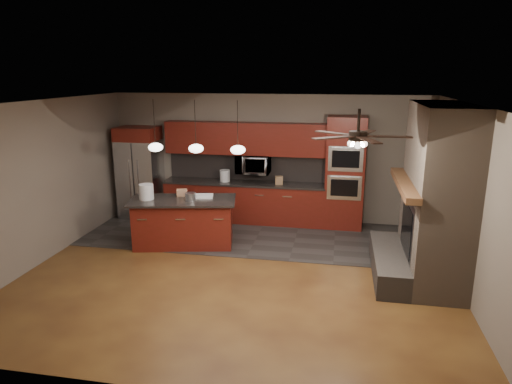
% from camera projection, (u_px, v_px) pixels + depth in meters
% --- Properties ---
extents(ground, '(7.00, 7.00, 0.00)m').
position_uv_depth(ground, '(239.00, 272.00, 7.64)').
color(ground, brown).
rests_on(ground, ground).
extents(ceiling, '(7.00, 6.00, 0.02)m').
position_uv_depth(ceiling, '(237.00, 103.00, 6.93)').
color(ceiling, white).
rests_on(ceiling, back_wall).
extents(back_wall, '(7.00, 0.02, 2.80)m').
position_uv_depth(back_wall, '(267.00, 158.00, 10.14)').
color(back_wall, '#746A5D').
rests_on(back_wall, ground).
extents(right_wall, '(0.02, 6.00, 2.80)m').
position_uv_depth(right_wall, '(471.00, 203.00, 6.67)').
color(right_wall, '#746A5D').
rests_on(right_wall, ground).
extents(left_wall, '(0.02, 6.00, 2.80)m').
position_uv_depth(left_wall, '(41.00, 182.00, 7.90)').
color(left_wall, '#746A5D').
rests_on(left_wall, ground).
extents(slate_tile_patch, '(7.00, 2.40, 0.01)m').
position_uv_depth(slate_tile_patch, '(258.00, 236.00, 9.35)').
color(slate_tile_patch, '#312E2C').
rests_on(slate_tile_patch, ground).
extents(fireplace_column, '(1.30, 2.10, 2.80)m').
position_uv_depth(fireplace_column, '(432.00, 201.00, 7.16)').
color(fireplace_column, '#786656').
rests_on(fireplace_column, ground).
extents(back_cabinetry, '(3.59, 0.64, 2.20)m').
position_uv_depth(back_cabinetry, '(244.00, 182.00, 10.11)').
color(back_cabinetry, maroon).
rests_on(back_cabinetry, ground).
extents(oven_tower, '(0.80, 0.63, 2.38)m').
position_uv_depth(oven_tower, '(345.00, 173.00, 9.60)').
color(oven_tower, maroon).
rests_on(oven_tower, ground).
extents(microwave, '(0.73, 0.41, 0.50)m').
position_uv_depth(microwave, '(253.00, 164.00, 9.97)').
color(microwave, silver).
rests_on(microwave, back_cabinetry).
extents(refrigerator, '(0.89, 0.75, 2.08)m').
position_uv_depth(refrigerator, '(140.00, 173.00, 10.38)').
color(refrigerator, silver).
rests_on(refrigerator, ground).
extents(kitchen_island, '(2.13, 1.28, 0.92)m').
position_uv_depth(kitchen_island, '(184.00, 222.00, 8.74)').
color(kitchen_island, maroon).
rests_on(kitchen_island, ground).
extents(white_bucket, '(0.29, 0.29, 0.29)m').
position_uv_depth(white_bucket, '(146.00, 192.00, 8.60)').
color(white_bucket, white).
rests_on(white_bucket, kitchen_island).
extents(paint_can, '(0.28, 0.28, 0.14)m').
position_uv_depth(paint_can, '(190.00, 197.00, 8.57)').
color(paint_can, '#B9BABF').
rests_on(paint_can, kitchen_island).
extents(paint_tray, '(0.47, 0.37, 0.04)m').
position_uv_depth(paint_tray, '(202.00, 196.00, 8.77)').
color(paint_tray, white).
rests_on(paint_tray, kitchen_island).
extents(cardboard_box, '(0.24, 0.21, 0.13)m').
position_uv_depth(cardboard_box, '(182.00, 193.00, 8.86)').
color(cardboard_box, tan).
rests_on(cardboard_box, kitchen_island).
extents(counter_bucket, '(0.27, 0.27, 0.26)m').
position_uv_depth(counter_bucket, '(225.00, 176.00, 10.11)').
color(counter_bucket, silver).
rests_on(counter_bucket, back_cabinetry).
extents(counter_box, '(0.18, 0.15, 0.18)m').
position_uv_depth(counter_box, '(279.00, 180.00, 9.85)').
color(counter_box, '#916D4B').
rests_on(counter_box, back_cabinetry).
extents(pendant_left, '(0.26, 0.26, 0.92)m').
position_uv_depth(pendant_left, '(156.00, 147.00, 8.10)').
color(pendant_left, black).
rests_on(pendant_left, ceiling).
extents(pendant_center, '(0.26, 0.26, 0.92)m').
position_uv_depth(pendant_center, '(196.00, 148.00, 7.97)').
color(pendant_center, black).
rests_on(pendant_center, ceiling).
extents(pendant_right, '(0.26, 0.26, 0.92)m').
position_uv_depth(pendant_right, '(238.00, 150.00, 7.83)').
color(pendant_right, black).
rests_on(pendant_right, ceiling).
extents(ceiling_fan, '(1.27, 1.33, 0.41)m').
position_uv_depth(ceiling_fan, '(358.00, 135.00, 5.94)').
color(ceiling_fan, black).
rests_on(ceiling_fan, ceiling).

